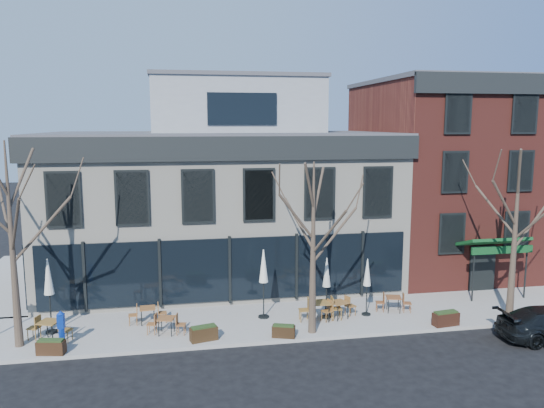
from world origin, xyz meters
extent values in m
plane|color=black|center=(0.00, 0.00, 0.00)|extent=(120.00, 120.00, 0.00)
cube|color=gray|center=(3.25, -2.15, 0.07)|extent=(33.50, 4.70, 0.15)
cube|color=gray|center=(-11.25, 6.00, 0.07)|extent=(4.50, 12.00, 0.15)
cube|color=beige|center=(0.00, 5.00, 4.00)|extent=(18.00, 10.00, 8.00)
cube|color=#47474C|center=(0.00, 5.00, 8.05)|extent=(18.30, 10.30, 0.30)
cube|color=black|center=(0.00, -0.12, 7.55)|extent=(18.30, 0.25, 1.10)
cube|color=black|center=(-9.12, 5.00, 7.55)|extent=(0.25, 10.30, 1.10)
cube|color=black|center=(0.00, -0.06, 1.90)|extent=(17.20, 0.12, 3.00)
cube|color=black|center=(-9.06, 4.00, 1.90)|extent=(0.12, 7.50, 3.00)
cube|color=gray|center=(1.00, 6.00, 9.60)|extent=(9.00, 6.50, 3.00)
cube|color=maroon|center=(13.00, 5.00, 5.50)|extent=(8.00, 10.00, 11.00)
cube|color=#47474C|center=(13.00, 5.00, 11.05)|extent=(8.20, 10.20, 0.25)
cube|color=black|center=(13.00, -0.12, 10.60)|extent=(8.20, 0.25, 1.00)
cube|color=#0E3E19|center=(13.00, -0.85, 2.90)|extent=(3.20, 1.66, 0.67)
cube|color=black|center=(13.00, -0.05, 1.25)|extent=(1.40, 0.10, 2.50)
cone|color=#382B21|center=(-8.50, -3.20, 4.11)|extent=(0.34, 0.34, 7.92)
cylinder|color=#382B21|center=(-7.43, -3.01, 4.68)|extent=(2.23, 0.50, 2.48)
cylinder|color=#382B21|center=(-8.95, -2.23, 5.14)|extent=(1.03, 2.05, 2.14)
cylinder|color=#382B21|center=(-8.05, -4.16, 5.05)|extent=(1.03, 2.04, 2.28)
cone|color=#382B21|center=(3.00, -3.90, 3.67)|extent=(0.34, 0.34, 7.04)
cylinder|color=#382B21|center=(3.95, -3.73, 4.18)|extent=(2.00, 0.46, 2.21)
cylinder|color=#382B21|center=(2.60, -3.04, 4.59)|extent=(0.93, 1.84, 1.91)
cylinder|color=#382B21|center=(2.25, -4.17, 5.04)|extent=(1.61, 0.68, 1.97)
cylinder|color=#382B21|center=(3.40, -4.76, 4.51)|extent=(0.93, 1.83, 2.03)
cone|color=#382B21|center=(12.00, -3.90, 3.89)|extent=(0.34, 0.34, 7.48)
cylinder|color=#382B21|center=(13.01, -3.72, 4.43)|extent=(2.12, 0.48, 2.35)
cylinder|color=#382B21|center=(11.57, -2.99, 4.86)|extent=(0.98, 1.94, 2.03)
cylinder|color=#382B21|center=(11.20, -4.19, 5.35)|extent=(1.71, 0.71, 2.09)
cylinder|color=#382B21|center=(12.42, -4.81, 4.78)|extent=(0.98, 1.94, 2.16)
cylinder|color=#0B2D97|center=(-6.82, -3.69, 0.55)|extent=(0.23, 0.23, 0.79)
cube|color=#0B2D97|center=(-6.82, -3.69, 1.23)|extent=(0.28, 0.24, 0.57)
cone|color=#0B2D97|center=(-6.82, -3.69, 1.57)|extent=(0.29, 0.29, 0.14)
cube|color=brown|center=(-7.45, -2.86, 0.92)|extent=(0.94, 0.94, 0.04)
cylinder|color=black|center=(-7.82, -3.04, 0.53)|extent=(0.04, 0.04, 0.76)
cylinder|color=black|center=(-7.27, -3.24, 0.53)|extent=(0.04, 0.04, 0.76)
cylinder|color=black|center=(-7.63, -2.48, 0.53)|extent=(0.04, 0.04, 0.76)
cylinder|color=black|center=(-7.07, -2.68, 0.53)|extent=(0.04, 0.04, 0.76)
cube|color=brown|center=(-3.72, -1.70, 0.84)|extent=(0.70, 0.70, 0.04)
cylinder|color=black|center=(-3.96, -1.98, 0.49)|extent=(0.04, 0.04, 0.68)
cylinder|color=black|center=(-3.44, -1.95, 0.49)|extent=(0.04, 0.04, 0.68)
cylinder|color=black|center=(-3.99, -1.45, 0.49)|extent=(0.04, 0.04, 0.68)
cylinder|color=black|center=(-3.47, -1.42, 0.49)|extent=(0.04, 0.04, 0.68)
cube|color=brown|center=(-2.91, -3.04, 0.83)|extent=(0.77, 0.77, 0.04)
cylinder|color=black|center=(-3.22, -3.24, 0.48)|extent=(0.04, 0.04, 0.67)
cylinder|color=black|center=(-2.71, -3.35, 0.48)|extent=(0.04, 0.04, 0.67)
cylinder|color=black|center=(-3.11, -2.73, 0.48)|extent=(0.04, 0.04, 0.67)
cylinder|color=black|center=(-2.60, -2.84, 0.48)|extent=(0.04, 0.04, 0.67)
cube|color=brown|center=(3.69, -2.67, 0.96)|extent=(0.81, 0.81, 0.04)
cylinder|color=black|center=(3.37, -2.96, 0.55)|extent=(0.04, 0.04, 0.80)
cylinder|color=black|center=(3.98, -2.99, 0.55)|extent=(0.04, 0.04, 0.80)
cylinder|color=black|center=(3.39, -2.34, 0.55)|extent=(0.04, 0.04, 0.80)
cylinder|color=black|center=(4.01, -2.37, 0.55)|extent=(0.04, 0.04, 0.80)
cube|color=brown|center=(4.56, -2.58, 0.88)|extent=(0.90, 0.90, 0.04)
cylinder|color=black|center=(4.39, -2.94, 0.51)|extent=(0.04, 0.04, 0.72)
cylinder|color=black|center=(4.92, -2.74, 0.51)|extent=(0.04, 0.04, 0.72)
cylinder|color=black|center=(4.20, -2.42, 0.51)|extent=(0.04, 0.04, 0.72)
cylinder|color=black|center=(4.72, -2.22, 0.51)|extent=(0.04, 0.04, 0.72)
cube|color=brown|center=(7.27, -2.23, 0.83)|extent=(0.80, 0.80, 0.04)
cylinder|color=black|center=(6.95, -2.41, 0.49)|extent=(0.04, 0.04, 0.67)
cylinder|color=black|center=(7.45, -2.55, 0.49)|extent=(0.04, 0.04, 0.67)
cylinder|color=black|center=(7.08, -1.91, 0.49)|extent=(0.04, 0.04, 0.67)
cylinder|color=black|center=(7.59, -2.04, 0.49)|extent=(0.04, 0.04, 0.67)
cylinder|color=black|center=(-7.56, -2.03, 0.18)|extent=(0.50, 0.50, 0.07)
cylinder|color=black|center=(-7.56, -2.03, 1.40)|extent=(0.06, 0.06, 2.49)
cone|color=beige|center=(-7.56, -2.03, 2.53)|extent=(0.41, 0.41, 1.47)
cylinder|color=black|center=(1.31, -1.90, 0.18)|extent=(0.49, 0.49, 0.07)
cylinder|color=black|center=(1.31, -1.90, 1.39)|extent=(0.06, 0.06, 2.47)
cone|color=silver|center=(1.31, -1.90, 2.51)|extent=(0.40, 0.40, 1.46)
cylinder|color=black|center=(4.02, -2.43, 0.18)|extent=(0.44, 0.44, 0.06)
cylinder|color=black|center=(4.02, -2.43, 1.24)|extent=(0.05, 0.05, 2.18)
cone|color=#B9BDAF|center=(4.02, -2.43, 2.23)|extent=(0.36, 0.36, 1.29)
cylinder|color=black|center=(5.90, -2.40, 0.18)|extent=(0.42, 0.42, 0.06)
cylinder|color=black|center=(5.90, -2.40, 1.19)|extent=(0.05, 0.05, 2.08)
cone|color=beige|center=(5.90, -2.40, 2.13)|extent=(0.34, 0.34, 1.23)
cube|color=#311E10|center=(-7.12, -4.20, 0.40)|extent=(1.07, 0.59, 0.51)
cube|color=#1E3314|center=(-7.12, -4.20, 0.68)|extent=(0.96, 0.50, 0.08)
cube|color=#302010|center=(-1.44, -3.95, 0.42)|extent=(1.15, 0.68, 0.54)
cube|color=#1E3314|center=(-1.44, -3.95, 0.71)|extent=(1.02, 0.57, 0.09)
cube|color=black|center=(1.74, -4.20, 0.38)|extent=(0.99, 0.64, 0.46)
cube|color=#1E3314|center=(1.74, -4.20, 0.63)|extent=(0.88, 0.54, 0.07)
cube|color=black|center=(8.79, -4.20, 0.43)|extent=(1.16, 0.58, 0.56)
cube|color=#1E3314|center=(8.79, -4.20, 0.73)|extent=(1.04, 0.48, 0.09)
camera|label=1|loc=(-2.35, -24.09, 8.67)|focal=35.00mm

